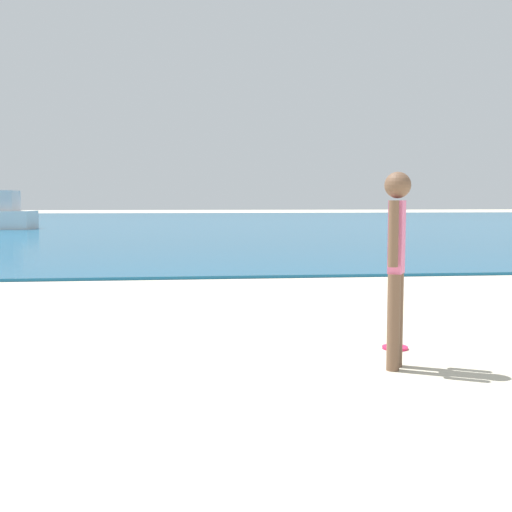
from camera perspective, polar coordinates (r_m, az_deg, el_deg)
water at (r=41.76m, az=-5.90°, el=3.04°), size 160.00×60.00×0.06m
person_standing at (r=5.60m, az=12.54°, el=-0.16°), size 0.23×0.36×1.72m
frisbee at (r=6.49m, az=12.43°, el=-8.07°), size 0.25×0.25×0.03m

